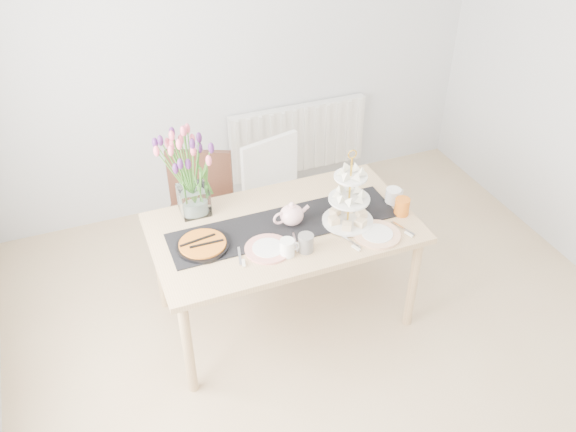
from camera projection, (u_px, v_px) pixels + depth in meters
name	position (u px, v px, depth m)	size (l,w,h in m)	color
room_shell	(378.00, 210.00, 2.89)	(4.50, 4.50, 4.50)	tan
radiator	(298.00, 138.00, 5.18)	(1.20, 0.08, 0.60)	white
dining_table	(284.00, 235.00, 3.74)	(1.60, 0.90, 0.75)	tan
chair_brown	(199.00, 207.00, 4.23)	(0.59, 0.59, 0.91)	#331912
chair_white	(280.00, 193.00, 4.35)	(0.55, 0.55, 0.92)	white
table_runner	(284.00, 225.00, 3.69)	(1.40, 0.35, 0.01)	black
tulip_vase	(190.00, 163.00, 3.60)	(0.65, 0.65, 0.55)	silver
cake_stand	(349.00, 205.00, 3.64)	(0.31, 0.31, 0.46)	gold
teapot	(292.00, 215.00, 3.66)	(0.23, 0.19, 0.15)	white
cream_jug	(393.00, 196.00, 3.86)	(0.10, 0.10, 0.10)	white
tart_tin	(203.00, 245.00, 3.51)	(0.31, 0.31, 0.04)	black
mug_grey	(306.00, 243.00, 3.47)	(0.09, 0.09, 0.11)	slate
mug_white	(287.00, 248.00, 3.44)	(0.09, 0.09, 0.10)	white
mug_orange	(402.00, 207.00, 3.76)	(0.09, 0.09, 0.11)	orange
plate_left	(268.00, 249.00, 3.50)	(0.27, 0.27, 0.01)	silver
plate_right	(377.00, 234.00, 3.61)	(0.28, 0.28, 0.01)	white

